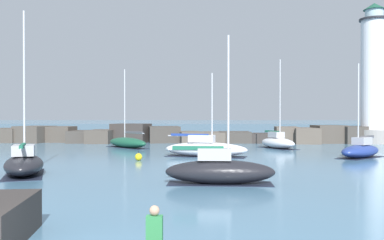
{
  "coord_description": "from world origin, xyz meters",
  "views": [
    {
      "loc": [
        2.91,
        -10.17,
        3.72
      ],
      "look_at": [
        1.52,
        32.43,
        3.22
      ],
      "focal_mm": 40.0,
      "sensor_mm": 36.0,
      "label": 1
    }
  ],
  "objects_px": {
    "sailboat_moored_2": "(219,170)",
    "sailboat_moored_4": "(24,163)",
    "sailboat_moored_6": "(127,142)",
    "mooring_buoy_orange_near": "(139,157)",
    "sailboat_moored_0": "(361,150)",
    "lighthouse": "(374,81)",
    "sailboat_moored_5": "(278,142)",
    "sailboat_moored_3": "(205,149)",
    "person_on_rocks": "(154,240)"
  },
  "relations": [
    {
      "from": "sailboat_moored_2",
      "to": "sailboat_moored_4",
      "type": "xyz_separation_m",
      "value": [
        -12.0,
        3.05,
        -0.02
      ]
    },
    {
      "from": "sailboat_moored_5",
      "to": "sailboat_moored_6",
      "type": "height_order",
      "value": "sailboat_moored_5"
    },
    {
      "from": "lighthouse",
      "to": "sailboat_moored_4",
      "type": "relative_size",
      "value": 1.79
    },
    {
      "from": "sailboat_moored_5",
      "to": "sailboat_moored_2",
      "type": "bearing_deg",
      "value": -106.29
    },
    {
      "from": "lighthouse",
      "to": "person_on_rocks",
      "type": "xyz_separation_m",
      "value": [
        -23.18,
        -47.47,
        -7.26
      ]
    },
    {
      "from": "lighthouse",
      "to": "sailboat_moored_3",
      "type": "relative_size",
      "value": 2.36
    },
    {
      "from": "sailboat_moored_3",
      "to": "sailboat_moored_6",
      "type": "height_order",
      "value": "sailboat_moored_6"
    },
    {
      "from": "sailboat_moored_4",
      "to": "sailboat_moored_3",
      "type": "bearing_deg",
      "value": 46.97
    },
    {
      "from": "sailboat_moored_0",
      "to": "lighthouse",
      "type": "bearing_deg",
      "value": 65.93
    },
    {
      "from": "sailboat_moored_2",
      "to": "sailboat_moored_6",
      "type": "xyz_separation_m",
      "value": [
        -9.64,
        25.13,
        -0.12
      ]
    },
    {
      "from": "mooring_buoy_orange_near",
      "to": "sailboat_moored_2",
      "type": "bearing_deg",
      "value": -61.9
    },
    {
      "from": "sailboat_moored_6",
      "to": "sailboat_moored_4",
      "type": "bearing_deg",
      "value": -96.09
    },
    {
      "from": "sailboat_moored_4",
      "to": "person_on_rocks",
      "type": "bearing_deg",
      "value": -58.76
    },
    {
      "from": "lighthouse",
      "to": "sailboat_moored_3",
      "type": "bearing_deg",
      "value": -139.71
    },
    {
      "from": "lighthouse",
      "to": "person_on_rocks",
      "type": "relative_size",
      "value": 10.65
    },
    {
      "from": "sailboat_moored_4",
      "to": "sailboat_moored_5",
      "type": "bearing_deg",
      "value": 48.48
    },
    {
      "from": "lighthouse",
      "to": "sailboat_moored_5",
      "type": "bearing_deg",
      "value": -147.37
    },
    {
      "from": "sailboat_moored_4",
      "to": "sailboat_moored_6",
      "type": "bearing_deg",
      "value": 83.91
    },
    {
      "from": "sailboat_moored_3",
      "to": "person_on_rocks",
      "type": "xyz_separation_m",
      "value": [
        -1.09,
        -28.75,
        0.24
      ]
    },
    {
      "from": "sailboat_moored_6",
      "to": "sailboat_moored_3",
      "type": "bearing_deg",
      "value": -48.53
    },
    {
      "from": "sailboat_moored_4",
      "to": "person_on_rocks",
      "type": "relative_size",
      "value": 5.94
    },
    {
      "from": "sailboat_moored_0",
      "to": "sailboat_moored_5",
      "type": "bearing_deg",
      "value": 118.35
    },
    {
      "from": "sailboat_moored_5",
      "to": "lighthouse",
      "type": "bearing_deg",
      "value": 32.63
    },
    {
      "from": "sailboat_moored_6",
      "to": "mooring_buoy_orange_near",
      "type": "height_order",
      "value": "sailboat_moored_6"
    },
    {
      "from": "sailboat_moored_5",
      "to": "sailboat_moored_6",
      "type": "relative_size",
      "value": 1.1
    },
    {
      "from": "sailboat_moored_4",
      "to": "sailboat_moored_6",
      "type": "height_order",
      "value": "sailboat_moored_4"
    },
    {
      "from": "mooring_buoy_orange_near",
      "to": "person_on_rocks",
      "type": "xyz_separation_m",
      "value": [
        4.37,
        -25.32,
        0.67
      ]
    },
    {
      "from": "lighthouse",
      "to": "sailboat_moored_6",
      "type": "relative_size",
      "value": 2.06
    },
    {
      "from": "sailboat_moored_0",
      "to": "sailboat_moored_4",
      "type": "relative_size",
      "value": 0.8
    },
    {
      "from": "person_on_rocks",
      "to": "sailboat_moored_4",
      "type": "bearing_deg",
      "value": 121.24
    },
    {
      "from": "sailboat_moored_3",
      "to": "mooring_buoy_orange_near",
      "type": "xyz_separation_m",
      "value": [
        -5.46,
        -3.43,
        -0.43
      ]
    },
    {
      "from": "sailboat_moored_5",
      "to": "sailboat_moored_6",
      "type": "xyz_separation_m",
      "value": [
        -16.89,
        0.33,
        -0.09
      ]
    },
    {
      "from": "sailboat_moored_3",
      "to": "mooring_buoy_orange_near",
      "type": "distance_m",
      "value": 6.46
    },
    {
      "from": "sailboat_moored_0",
      "to": "mooring_buoy_orange_near",
      "type": "bearing_deg",
      "value": -171.15
    },
    {
      "from": "sailboat_moored_2",
      "to": "sailboat_moored_4",
      "type": "relative_size",
      "value": 0.78
    },
    {
      "from": "sailboat_moored_3",
      "to": "sailboat_moored_4",
      "type": "xyz_separation_m",
      "value": [
        -11.23,
        -12.03,
        -0.0
      ]
    },
    {
      "from": "sailboat_moored_0",
      "to": "sailboat_moored_3",
      "type": "distance_m",
      "value": 13.52
    },
    {
      "from": "lighthouse",
      "to": "sailboat_moored_2",
      "type": "xyz_separation_m",
      "value": [
        -21.32,
        -33.81,
        -7.49
      ]
    },
    {
      "from": "sailboat_moored_2",
      "to": "sailboat_moored_3",
      "type": "relative_size",
      "value": 1.03
    },
    {
      "from": "sailboat_moored_3",
      "to": "person_on_rocks",
      "type": "bearing_deg",
      "value": -92.18
    },
    {
      "from": "sailboat_moored_4",
      "to": "mooring_buoy_orange_near",
      "type": "height_order",
      "value": "sailboat_moored_4"
    },
    {
      "from": "sailboat_moored_4",
      "to": "sailboat_moored_6",
      "type": "xyz_separation_m",
      "value": [
        2.36,
        22.08,
        -0.11
      ]
    },
    {
      "from": "sailboat_moored_2",
      "to": "mooring_buoy_orange_near",
      "type": "height_order",
      "value": "sailboat_moored_2"
    },
    {
      "from": "sailboat_moored_0",
      "to": "sailboat_moored_3",
      "type": "xyz_separation_m",
      "value": [
        -13.51,
        0.47,
        0.06
      ]
    },
    {
      "from": "sailboat_moored_0",
      "to": "sailboat_moored_2",
      "type": "height_order",
      "value": "sailboat_moored_0"
    },
    {
      "from": "sailboat_moored_5",
      "to": "mooring_buoy_orange_near",
      "type": "relative_size",
      "value": 12.44
    },
    {
      "from": "sailboat_moored_5",
      "to": "sailboat_moored_6",
      "type": "distance_m",
      "value": 16.9
    },
    {
      "from": "sailboat_moored_5",
      "to": "person_on_rocks",
      "type": "relative_size",
      "value": 5.7
    },
    {
      "from": "sailboat_moored_2",
      "to": "person_on_rocks",
      "type": "bearing_deg",
      "value": -97.76
    },
    {
      "from": "lighthouse",
      "to": "sailboat_moored_5",
      "type": "distance_m",
      "value": 18.32
    }
  ]
}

